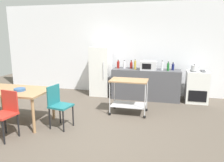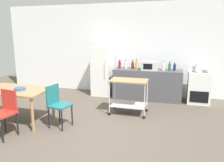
% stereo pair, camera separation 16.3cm
% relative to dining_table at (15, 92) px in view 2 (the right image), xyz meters
% --- Properties ---
extents(ground_plane, '(12.00, 12.00, 0.00)m').
position_rel_dining_table_xyz_m(ground_plane, '(1.70, -0.05, -0.67)').
color(ground_plane, brown).
extents(back_wall, '(8.40, 0.12, 2.90)m').
position_rel_dining_table_xyz_m(back_wall, '(1.70, 3.15, 0.78)').
color(back_wall, white).
rests_on(back_wall, ground_plane).
extents(kitchen_counter, '(2.00, 0.64, 0.90)m').
position_rel_dining_table_xyz_m(kitchen_counter, '(2.60, 2.55, -0.22)').
color(kitchen_counter, '#4C4C51').
rests_on(kitchen_counter, ground_plane).
extents(dining_table, '(1.50, 0.90, 0.75)m').
position_rel_dining_table_xyz_m(dining_table, '(0.00, 0.00, 0.00)').
color(dining_table, '#A37A51').
rests_on(dining_table, ground_plane).
extents(chair_red, '(0.46, 0.46, 0.89)m').
position_rel_dining_table_xyz_m(chair_red, '(0.30, -0.67, -0.15)').
color(chair_red, '#B72D23').
rests_on(chair_red, ground_plane).
extents(chair_teal, '(0.46, 0.46, 0.89)m').
position_rel_dining_table_xyz_m(chair_teal, '(1.03, 0.00, -0.15)').
color(chair_teal, '#1E666B').
rests_on(chair_teal, ground_plane).
extents(stove_oven, '(0.60, 0.61, 0.92)m').
position_rel_dining_table_xyz_m(stove_oven, '(4.05, 2.57, -0.22)').
color(stove_oven, white).
rests_on(stove_oven, ground_plane).
extents(refrigerator, '(0.60, 0.63, 1.55)m').
position_rel_dining_table_xyz_m(refrigerator, '(1.15, 2.65, 0.10)').
color(refrigerator, white).
rests_on(refrigerator, ground_plane).
extents(kitchen_cart, '(0.91, 0.57, 0.85)m').
position_rel_dining_table_xyz_m(kitchen_cart, '(2.32, 1.17, -0.10)').
color(kitchen_cart, '#A37A51').
rests_on(kitchen_cart, ground_plane).
extents(bottle_wine, '(0.08, 0.08, 0.26)m').
position_rel_dining_table_xyz_m(bottle_wine, '(1.73, 2.59, 0.34)').
color(bottle_wine, maroon).
rests_on(bottle_wine, kitchen_counter).
extents(bottle_soda, '(0.08, 0.08, 0.25)m').
position_rel_dining_table_xyz_m(bottle_soda, '(1.93, 2.59, 0.33)').
color(bottle_soda, silver).
rests_on(bottle_soda, kitchen_counter).
extents(bottle_vinegar, '(0.08, 0.08, 0.25)m').
position_rel_dining_table_xyz_m(bottle_vinegar, '(2.13, 2.63, 0.33)').
color(bottle_vinegar, maroon).
rests_on(bottle_vinegar, kitchen_counter).
extents(bottle_soy_sauce, '(0.06, 0.06, 0.29)m').
position_rel_dining_table_xyz_m(bottle_soy_sauce, '(2.27, 2.52, 0.35)').
color(bottle_soy_sauce, gold).
rests_on(bottle_soy_sauce, kitchen_counter).
extents(microwave, '(0.46, 0.35, 0.26)m').
position_rel_dining_table_xyz_m(microwave, '(2.67, 2.46, 0.36)').
color(microwave, silver).
rests_on(microwave, kitchen_counter).
extents(bottle_sesame_oil, '(0.07, 0.07, 0.28)m').
position_rel_dining_table_xyz_m(bottle_sesame_oil, '(3.06, 2.50, 0.35)').
color(bottle_sesame_oil, silver).
rests_on(bottle_sesame_oil, kitchen_counter).
extents(bottle_sparkling_water, '(0.07, 0.07, 0.26)m').
position_rel_dining_table_xyz_m(bottle_sparkling_water, '(3.23, 2.47, 0.34)').
color(bottle_sparkling_water, '#1E6628').
rests_on(bottle_sparkling_water, kitchen_counter).
extents(bottle_hot_sauce, '(0.08, 0.08, 0.22)m').
position_rel_dining_table_xyz_m(bottle_hot_sauce, '(3.36, 2.60, 0.32)').
color(bottle_hot_sauce, navy).
rests_on(bottle_hot_sauce, kitchen_counter).
extents(fruit_bowl, '(0.24, 0.24, 0.05)m').
position_rel_dining_table_xyz_m(fruit_bowl, '(0.18, -0.06, 0.11)').
color(fruit_bowl, '#33598C').
rests_on(fruit_bowl, dining_table).
extents(kettle, '(0.24, 0.17, 0.19)m').
position_rel_dining_table_xyz_m(kettle, '(3.93, 2.47, 0.33)').
color(kettle, silver).
rests_on(kettle, stove_oven).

